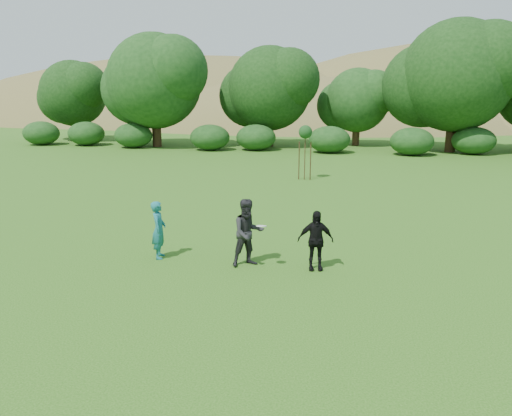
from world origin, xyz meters
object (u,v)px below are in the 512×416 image
Objects in this scene: player_teal at (159,230)px; sapling at (305,134)px; player_grey at (248,233)px; player_black at (315,240)px.

player_teal is 0.58× the size of sapling.
player_black is at bearing -31.65° from player_grey.
sapling is (0.20, 13.33, 1.49)m from player_grey.
player_teal is 1.02× the size of player_black.
player_grey reaches higher than player_black.
sapling is at bearing -25.75° from player_teal.
sapling reaches higher than player_black.
player_grey is 1.81m from player_black.
sapling is (2.81, 13.19, 1.60)m from player_teal.
sapling is at bearing 85.80° from player_black.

